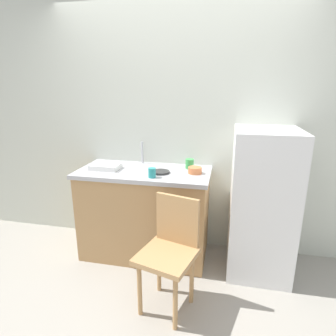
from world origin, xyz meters
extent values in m
plane|color=#9E998E|center=(0.00, 0.00, 0.00)|extent=(8.00, 8.00, 0.00)
cube|color=silver|center=(0.00, 1.00, 1.32)|extent=(4.80, 0.10, 2.63)
cube|color=tan|center=(-0.27, 0.65, 0.44)|extent=(1.25, 0.60, 0.87)
cube|color=#B7B7BC|center=(-0.27, 0.65, 0.89)|extent=(1.29, 0.64, 0.04)
cylinder|color=#B7B7BC|center=(-0.36, 0.90, 1.03)|extent=(0.02, 0.02, 0.23)
cube|color=white|center=(0.85, 0.63, 0.68)|extent=(0.55, 0.64, 1.35)
cylinder|color=tan|center=(-0.07, -0.17, 0.23)|extent=(0.04, 0.04, 0.45)
cylinder|color=tan|center=(0.22, -0.25, 0.23)|extent=(0.04, 0.04, 0.45)
cylinder|color=tan|center=(0.01, 0.12, 0.23)|extent=(0.04, 0.04, 0.45)
cylinder|color=tan|center=(0.30, 0.04, 0.23)|extent=(0.04, 0.04, 0.45)
cube|color=tan|center=(0.12, -0.07, 0.47)|extent=(0.49, 0.49, 0.04)
cube|color=tan|center=(0.16, 0.11, 0.69)|extent=(0.36, 0.12, 0.40)
cube|color=white|center=(-0.65, 0.60, 0.94)|extent=(0.28, 0.20, 0.05)
cylinder|color=#C67042|center=(0.23, 0.65, 0.94)|extent=(0.13, 0.13, 0.06)
cylinder|color=#2D2D2D|center=(-0.08, 0.59, 0.92)|extent=(0.17, 0.17, 0.02)
cylinder|color=green|center=(0.16, 0.80, 0.96)|extent=(0.08, 0.08, 0.10)
cylinder|color=teal|center=(-0.13, 0.44, 0.96)|extent=(0.07, 0.07, 0.09)
camera|label=1|loc=(0.51, -1.84, 1.69)|focal=29.63mm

